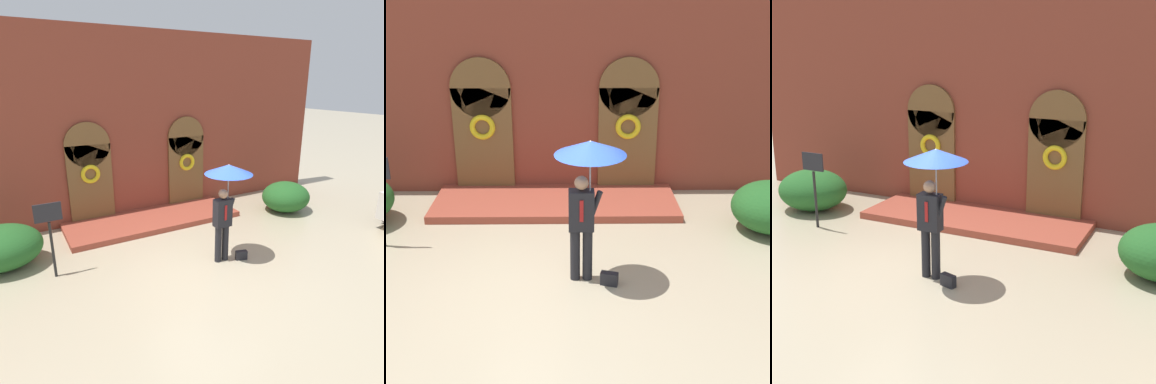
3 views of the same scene
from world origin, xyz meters
TOP-DOWN VIEW (x-y plane):
  - ground_plane at (0.00, 0.00)m, footprint 80.00×80.00m
  - building_facade at (-0.00, 4.15)m, footprint 14.00×2.30m
  - person_with_umbrella at (0.60, 0.07)m, footprint 1.10×1.10m
  - handbag at (0.95, -0.13)m, footprint 0.30×0.19m
  - sign_post at (-3.11, 1.25)m, footprint 0.56×0.06m
  - shrub_left at (-4.07, 2.25)m, footprint 1.74×1.52m

SIDE VIEW (x-z plane):
  - ground_plane at x=0.00m, z-range 0.00..0.00m
  - handbag at x=0.95m, z-range 0.00..0.22m
  - shrub_left at x=-4.07m, z-range 0.00..1.00m
  - sign_post at x=-3.11m, z-range 0.30..2.02m
  - person_with_umbrella at x=0.60m, z-range 0.73..3.09m
  - building_facade at x=0.00m, z-range -0.12..5.48m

